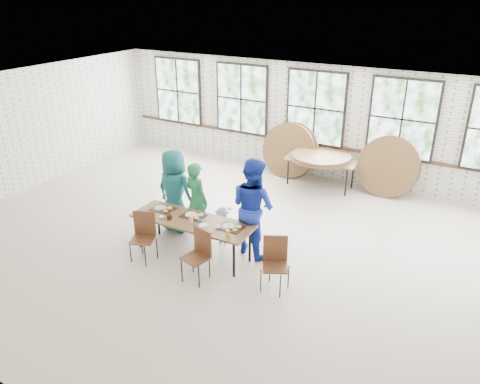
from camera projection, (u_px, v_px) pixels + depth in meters
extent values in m
plane|color=#C4B19C|center=(230.00, 247.00, 9.38)|extent=(12.00, 12.00, 0.00)
plane|color=white|center=(229.00, 98.00, 8.16)|extent=(12.00, 12.00, 0.00)
plane|color=silver|center=(315.00, 122.00, 12.36)|extent=(12.00, 0.00, 12.00)
plane|color=silver|center=(25.00, 311.00, 5.18)|extent=(12.00, 0.00, 12.00)
plane|color=silver|center=(19.00, 133.00, 11.45)|extent=(0.00, 9.00, 9.00)
cube|color=#422819|center=(314.00, 144.00, 12.58)|extent=(11.80, 0.05, 0.08)
cube|color=black|center=(178.00, 91.00, 14.13)|extent=(1.62, 0.05, 1.97)
cube|color=white|center=(178.00, 91.00, 14.10)|extent=(1.50, 0.01, 1.85)
cube|color=black|center=(242.00, 99.00, 13.14)|extent=(1.62, 0.05, 1.97)
cube|color=white|center=(241.00, 99.00, 13.12)|extent=(1.50, 0.01, 1.85)
cube|color=black|center=(316.00, 108.00, 12.16)|extent=(1.62, 0.05, 1.97)
cube|color=white|center=(315.00, 108.00, 12.14)|extent=(1.50, 0.01, 1.85)
cube|color=black|center=(402.00, 119.00, 11.18)|extent=(1.62, 0.05, 1.97)
cube|color=white|center=(402.00, 119.00, 11.15)|extent=(1.50, 0.01, 1.85)
cube|color=brown|center=(192.00, 221.00, 8.86)|extent=(2.42, 0.86, 0.04)
cylinder|color=black|center=(139.00, 231.00, 9.25)|extent=(0.05, 0.05, 0.70)
cylinder|color=black|center=(158.00, 219.00, 9.73)|extent=(0.05, 0.05, 0.70)
cylinder|color=black|center=(234.00, 260.00, 8.29)|extent=(0.05, 0.05, 0.70)
cylinder|color=black|center=(250.00, 245.00, 8.77)|extent=(0.05, 0.05, 0.70)
cube|color=#55311C|center=(143.00, 240.00, 8.75)|extent=(0.54, 0.53, 0.03)
cube|color=#55311C|center=(145.00, 223.00, 8.82)|extent=(0.40, 0.19, 0.50)
cylinder|color=black|center=(130.00, 252.00, 8.78)|extent=(0.02, 0.02, 0.44)
cylinder|color=black|center=(142.00, 244.00, 9.05)|extent=(0.02, 0.02, 0.44)
cylinder|color=black|center=(145.00, 257.00, 8.62)|extent=(0.02, 0.02, 0.44)
cylinder|color=black|center=(157.00, 249.00, 8.89)|extent=(0.02, 0.02, 0.44)
cube|color=#55311C|center=(195.00, 258.00, 8.15)|extent=(0.50, 0.49, 0.03)
cube|color=#55311C|center=(203.00, 242.00, 8.18)|extent=(0.42, 0.13, 0.50)
cylinder|color=black|center=(182.00, 271.00, 8.19)|extent=(0.02, 0.02, 0.44)
cylinder|color=black|center=(193.00, 262.00, 8.46)|extent=(0.02, 0.02, 0.44)
cylinder|color=black|center=(199.00, 277.00, 8.03)|extent=(0.02, 0.02, 0.44)
cylinder|color=black|center=(210.00, 267.00, 8.30)|extent=(0.02, 0.02, 0.44)
cube|color=#55311C|center=(275.00, 267.00, 7.90)|extent=(0.55, 0.55, 0.03)
cube|color=#55311C|center=(275.00, 248.00, 7.97)|extent=(0.39, 0.21, 0.50)
cylinder|color=black|center=(261.00, 280.00, 7.94)|extent=(0.02, 0.02, 0.44)
cylinder|color=black|center=(270.00, 271.00, 8.21)|extent=(0.02, 0.02, 0.44)
cylinder|color=black|center=(280.00, 287.00, 7.78)|extent=(0.02, 0.02, 0.44)
cylinder|color=black|center=(288.00, 276.00, 8.05)|extent=(0.02, 0.02, 0.44)
imported|color=#165652|center=(175.00, 191.00, 9.70)|extent=(0.92, 0.63, 1.79)
imported|color=#1C693A|center=(197.00, 200.00, 9.49)|extent=(0.68, 0.54, 1.62)
imported|color=#111136|center=(223.00, 225.00, 9.39)|extent=(0.58, 0.46, 0.79)
imported|color=#162B9B|center=(253.00, 207.00, 8.85)|extent=(1.13, 1.00, 1.94)
cube|color=brown|center=(321.00, 160.00, 11.93)|extent=(1.86, 0.91, 0.04)
cylinder|color=black|center=(288.00, 172.00, 12.21)|extent=(0.04, 0.04, 0.70)
cylinder|color=black|center=(296.00, 165.00, 12.64)|extent=(0.04, 0.04, 0.70)
cylinder|color=black|center=(346.00, 183.00, 11.51)|extent=(0.04, 0.04, 0.70)
cylinder|color=black|center=(353.00, 176.00, 11.95)|extent=(0.04, 0.04, 0.70)
cube|color=black|center=(163.00, 209.00, 9.26)|extent=(0.44, 0.33, 0.02)
cube|color=black|center=(194.00, 216.00, 8.99)|extent=(0.44, 0.33, 0.02)
cube|color=black|center=(231.00, 227.00, 8.55)|extent=(0.44, 0.33, 0.02)
cylinder|color=black|center=(169.00, 217.00, 8.85)|extent=(0.09, 0.09, 0.09)
cube|color=red|center=(191.00, 221.00, 8.70)|extent=(0.06, 0.06, 0.11)
cylinder|color=#165DA9|center=(200.00, 222.00, 8.66)|extent=(0.07, 0.07, 0.10)
cylinder|color=orange|center=(228.00, 233.00, 8.27)|extent=(0.07, 0.07, 0.11)
cylinder|color=white|center=(203.00, 227.00, 8.47)|extent=(0.17, 0.17, 0.10)
ellipsoid|color=white|center=(161.00, 217.00, 8.91)|extent=(0.11, 0.11, 0.05)
ellipsoid|color=white|center=(218.00, 227.00, 8.55)|extent=(0.11, 0.11, 0.05)
cylinder|color=brown|center=(321.00, 159.00, 11.91)|extent=(1.50, 1.50, 0.04)
cylinder|color=brown|center=(321.00, 157.00, 11.89)|extent=(1.50, 1.50, 0.04)
cylinder|color=brown|center=(321.00, 155.00, 11.87)|extent=(1.50, 1.50, 0.04)
cylinder|color=brown|center=(292.00, 150.00, 12.63)|extent=(1.50, 0.39, 1.47)
cylinder|color=brown|center=(288.00, 150.00, 12.58)|extent=(1.50, 0.40, 1.47)
cylinder|color=brown|center=(389.00, 166.00, 11.48)|extent=(1.50, 0.24, 1.49)
cylinder|color=brown|center=(387.00, 167.00, 11.41)|extent=(1.50, 0.41, 1.47)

